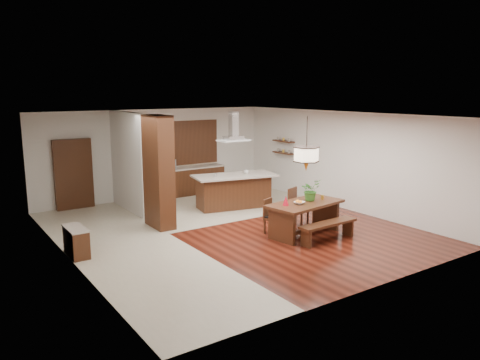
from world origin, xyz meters
TOP-DOWN VIEW (x-y plane):
  - room_shell at (0.00, 0.00)m, footprint 9.00×9.04m
  - tile_hallway at (-2.75, 0.00)m, footprint 2.50×9.00m
  - tile_kitchen at (1.25, 2.50)m, footprint 5.50×4.00m
  - soffit_band at (0.00, 0.00)m, footprint 8.00×9.00m
  - partition_pier at (-1.40, 1.20)m, footprint 0.45×1.00m
  - partition_stub at (-1.40, 3.30)m, footprint 0.18×2.40m
  - hallway_console at (-3.81, 0.20)m, footprint 0.37×0.88m
  - hallway_doorway at (-2.70, 4.40)m, footprint 1.10×0.20m
  - rear_counter at (1.00, 4.20)m, footprint 2.60×0.62m
  - kitchen_window at (1.00, 4.46)m, footprint 2.60×0.08m
  - shelf_lower at (3.87, 2.60)m, footprint 0.26×0.90m
  - shelf_upper at (3.87, 2.60)m, footprint 0.26×0.90m
  - dining_table at (1.26, -1.42)m, footprint 2.08×1.26m
  - dining_bench at (1.37, -2.11)m, footprint 1.64×0.42m
  - dining_chair_left at (0.69, -0.90)m, footprint 0.49×0.49m
  - dining_chair_right at (1.65, -0.75)m, footprint 0.57×0.57m
  - pendant_lantern at (1.26, -1.42)m, footprint 0.64×0.64m
  - foliage_plant at (1.50, -1.33)m, footprint 0.50×0.45m
  - fruit_bowl at (1.03, -1.47)m, footprint 0.31×0.31m
  - napkin_cone at (0.68, -1.38)m, footprint 0.16×0.16m
  - gold_ornament at (1.84, -1.42)m, footprint 0.09×0.09m
  - kitchen_island at (1.31, 1.81)m, footprint 2.63×1.54m
  - range_hood at (1.31, 1.82)m, footprint 0.90×0.55m
  - island_cup at (1.72, 1.74)m, footprint 0.16×0.16m
  - microwave at (0.22, 4.22)m, footprint 0.69×0.55m

SIDE VIEW (x-z plane):
  - tile_hallway at x=-2.75m, z-range 0.00..0.01m
  - tile_kitchen at x=1.25m, z-range 0.00..0.01m
  - dining_bench at x=1.37m, z-range 0.00..0.46m
  - hallway_console at x=-3.81m, z-range 0.00..0.63m
  - dining_chair_left at x=0.69m, z-range 0.00..0.86m
  - rear_counter at x=1.00m, z-range 0.00..0.95m
  - dining_chair_right at x=1.65m, z-range 0.00..0.99m
  - kitchen_island at x=1.31m, z-range 0.01..1.03m
  - dining_table at x=1.26m, z-range 0.19..1.01m
  - fruit_bowl at x=1.03m, z-range 0.81..0.88m
  - gold_ornament at x=1.84m, z-range 0.81..0.93m
  - napkin_cone at x=0.68m, z-range 0.81..1.04m
  - hallway_doorway at x=-2.70m, z-range 0.00..2.10m
  - island_cup at x=1.72m, z-range 1.02..1.13m
  - foliage_plant at x=1.50m, z-range 0.81..1.35m
  - microwave at x=0.22m, z-range 0.95..1.29m
  - shelf_lower at x=3.87m, z-range 1.38..1.42m
  - partition_pier at x=-1.40m, z-range 0.00..2.90m
  - partition_stub at x=-1.40m, z-range 0.00..2.90m
  - kitchen_window at x=1.00m, z-range 1.00..2.50m
  - shelf_upper at x=3.87m, z-range 1.78..1.82m
  - room_shell at x=0.00m, z-range 0.60..3.52m
  - pendant_lantern at x=1.26m, z-range 1.59..2.90m
  - range_hood at x=1.31m, z-range 2.03..2.90m
  - soffit_band at x=0.00m, z-range 2.88..2.89m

